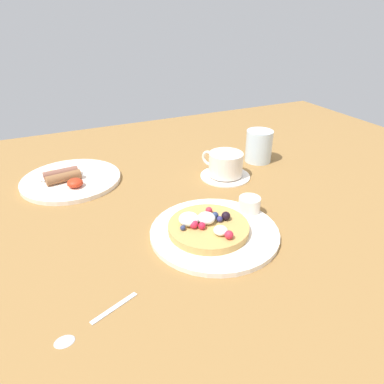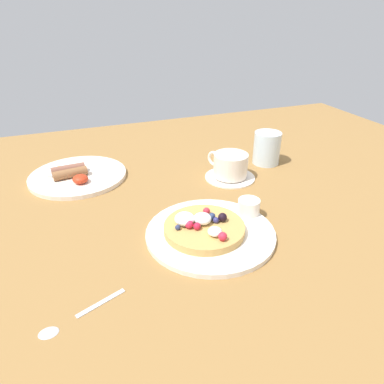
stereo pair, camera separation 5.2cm
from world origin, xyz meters
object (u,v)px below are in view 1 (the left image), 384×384
(coffee_cup, at_px, (225,163))
(coffee_saucer, at_px, (225,175))
(teaspoon, at_px, (83,328))
(pancake_plate, at_px, (214,232))
(syrup_ramekin, at_px, (249,204))
(breakfast_plate, at_px, (71,180))
(water_glass, at_px, (259,146))

(coffee_cup, bearing_deg, coffee_saucer, -61.64)
(teaspoon, bearing_deg, pancake_plate, 24.35)
(teaspoon, bearing_deg, syrup_ramekin, 22.78)
(coffee_saucer, bearing_deg, teaspoon, -141.03)
(breakfast_plate, distance_m, coffee_cup, 0.40)
(teaspoon, height_order, water_glass, water_glass)
(breakfast_plate, relative_size, water_glass, 2.75)
(pancake_plate, distance_m, water_glass, 0.41)
(breakfast_plate, bearing_deg, teaspoon, -96.43)
(syrup_ramekin, xyz_separation_m, coffee_saucer, (0.05, 0.19, -0.02))
(pancake_plate, distance_m, syrup_ramekin, 0.11)
(syrup_ramekin, distance_m, teaspoon, 0.42)
(coffee_saucer, xyz_separation_m, water_glass, (0.14, 0.05, 0.04))
(syrup_ramekin, distance_m, breakfast_plate, 0.47)
(breakfast_plate, bearing_deg, water_glass, -9.72)
(pancake_plate, bearing_deg, water_glass, 43.40)
(breakfast_plate, xyz_separation_m, coffee_cup, (0.38, -0.14, 0.03))
(breakfast_plate, height_order, coffee_saucer, breakfast_plate)
(coffee_cup, distance_m, teaspoon, 0.56)
(breakfast_plate, xyz_separation_m, coffee_saucer, (0.38, -0.14, -0.00))
(coffee_saucer, bearing_deg, water_glass, 21.09)
(coffee_saucer, xyz_separation_m, coffee_cup, (-0.00, 0.00, 0.03))
(breakfast_plate, height_order, teaspoon, breakfast_plate)
(coffee_cup, bearing_deg, syrup_ramekin, -104.24)
(syrup_ramekin, height_order, teaspoon, syrup_ramekin)
(water_glass, bearing_deg, breakfast_plate, 170.28)
(syrup_ramekin, xyz_separation_m, breakfast_plate, (-0.33, 0.33, -0.02))
(coffee_saucer, height_order, water_glass, water_glass)
(pancake_plate, bearing_deg, coffee_cup, 55.91)
(coffee_cup, relative_size, teaspoon, 0.86)
(breakfast_plate, bearing_deg, coffee_saucer, -20.77)
(pancake_plate, height_order, teaspoon, pancake_plate)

